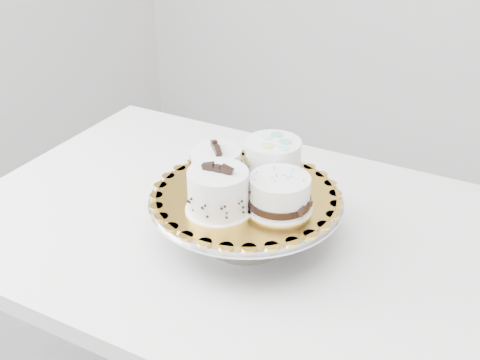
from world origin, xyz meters
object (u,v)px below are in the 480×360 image
Objects in this scene: table at (245,254)px; cake_stand at (246,210)px; cake_dots at (273,159)px; cake_board at (246,195)px; cake_swirl at (218,192)px; cake_banded at (216,168)px; cake_ribbon at (280,194)px.

cake_stand is at bearing -60.71° from table.
cake_stand is 0.11m from cake_dots.
table is at bearing -148.71° from cake_dots.
cake_board is 0.09m from cake_swirl.
table is 0.23m from cake_banded.
cake_stand is 2.89× the size of cake_ribbon.
cake_banded is 1.06× the size of cake_ribbon.
cake_swirl is at bearing -146.10° from cake_ribbon.
cake_stand reaches higher than table.
cake_board is 0.08m from cake_banded.
cake_ribbon is (0.08, -0.09, -0.01)m from cake_dots.
cake_ribbon is at bearing -64.96° from cake_dots.
cake_board is 2.51× the size of cake_banded.
cake_banded is at bearing 116.40° from cake_swirl.
cake_ribbon is (0.08, -0.00, 0.07)m from cake_stand.
cake_stand is 0.11m from cake_swirl.
table is 0.25m from cake_swirl.
table is at bearing 151.82° from cake_ribbon.
cake_swirl is at bearing -86.38° from table.
cake_banded reaches higher than table.
cake_board is 2.55× the size of cake_swirl.
cake_board is at bearing 39.63° from cake_banded.
cake_ribbon reaches higher than cake_board.
table is 0.19m from cake_board.
cake_swirl is 0.98× the size of cake_dots.
cake_ribbon is (0.15, -0.00, -0.00)m from cake_banded.
cake_swirl reaches higher than table.
cake_swirl is (-0.01, -0.08, 0.08)m from cake_stand.
cake_dots is (0.08, 0.08, 0.01)m from cake_banded.
cake_dots is at bearing 71.47° from cake_swirl.
cake_stand is 0.10m from cake_banded.
cake_stand is 2.72× the size of cake_dots.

